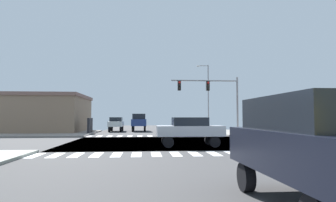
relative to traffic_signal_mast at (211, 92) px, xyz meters
The scene contains 13 objects.
ground 10.52m from the traffic_signal_mast, 126.42° to the right, with size 90.00×90.00×0.05m.
sidewalk_corner_ne 9.66m from the traffic_signal_mast, 30.67° to the left, with size 12.00×12.00×0.14m.
sidewalk_corner_nw 19.65m from the traffic_signal_mast, 166.80° to the left, with size 12.00×12.00×0.14m.
crosswalk_near 16.67m from the traffic_signal_mast, 111.49° to the right, with size 13.50×2.00×0.01m.
crosswalk_far 7.43m from the traffic_signal_mast, behind, with size 13.50×2.00×0.01m.
traffic_signal_mast is the anchor object (origin of this frame).
street_lamp 11.36m from the traffic_signal_mast, 79.89° to the left, with size 1.78×0.32×9.37m.
bank_building 23.64m from the traffic_signal_mast, 159.49° to the left, with size 16.70×10.70×4.69m.
sedan_nearside_1 14.56m from the traffic_signal_mast, 138.66° to the left, with size 1.80×4.30×1.88m.
suv_farside_1 12.93m from the traffic_signal_mast, 127.48° to the left, with size 1.96×4.60×2.34m.
suv_queued_3 24.66m from the traffic_signal_mast, 98.53° to the right, with size 1.96×4.60×2.34m.
sedan_outer_3 8.29m from the traffic_signal_mast, 33.11° to the right, with size 4.30×1.80×1.88m.
sedan_inner_4 12.32m from the traffic_signal_mast, 109.92° to the right, with size 4.30×1.80×1.88m.
Camera 1 is at (-1.41, -22.41, 1.90)m, focal length 31.40 mm.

